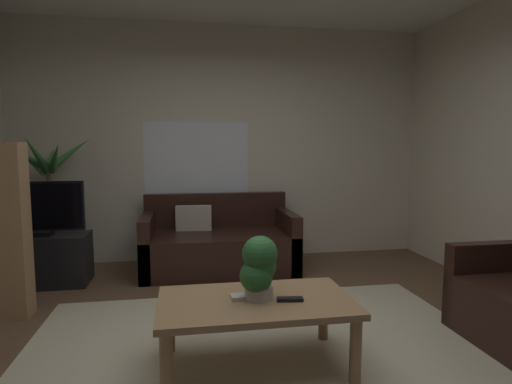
% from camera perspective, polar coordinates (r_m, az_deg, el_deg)
% --- Properties ---
extents(floor, '(4.90, 5.06, 0.02)m').
position_cam_1_polar(floor, '(2.98, 1.06, -21.36)').
color(floor, brown).
rests_on(floor, ground).
extents(rug, '(3.19, 2.78, 0.01)m').
position_cam_1_polar(rug, '(2.80, 1.90, -22.95)').
color(rug, beige).
rests_on(rug, ground).
extents(wall_back, '(5.02, 0.06, 2.81)m').
position_cam_1_polar(wall_back, '(5.18, -4.30, 6.54)').
color(wall_back, beige).
rests_on(wall_back, ground).
extents(window_pane, '(1.24, 0.01, 1.01)m').
position_cam_1_polar(window_pane, '(5.13, -8.00, 3.71)').
color(window_pane, white).
extents(couch_under_window, '(1.66, 0.90, 0.82)m').
position_cam_1_polar(couch_under_window, '(4.76, -5.09, -7.18)').
color(couch_under_window, black).
rests_on(couch_under_window, ground).
extents(coffee_table, '(1.19, 0.69, 0.43)m').
position_cam_1_polar(coffee_table, '(2.70, -0.02, -15.50)').
color(coffee_table, '#A87F56').
rests_on(coffee_table, ground).
extents(book_on_table_0, '(0.14, 0.10, 0.03)m').
position_cam_1_polar(book_on_table_0, '(2.69, -1.89, -13.95)').
color(book_on_table_0, beige).
rests_on(book_on_table_0, coffee_table).
extents(remote_on_table_0, '(0.17, 0.07, 0.02)m').
position_cam_1_polar(remote_on_table_0, '(2.66, 4.60, -14.25)').
color(remote_on_table_0, black).
rests_on(remote_on_table_0, coffee_table).
extents(potted_plant_on_table, '(0.24, 0.22, 0.40)m').
position_cam_1_polar(potted_plant_on_table, '(2.62, 0.38, -10.06)').
color(potted_plant_on_table, beige).
rests_on(potted_plant_on_table, coffee_table).
extents(tv_stand, '(0.90, 0.44, 0.50)m').
position_cam_1_polar(tv_stand, '(4.73, -27.00, -8.20)').
color(tv_stand, black).
rests_on(tv_stand, ground).
extents(tv, '(0.86, 0.16, 0.53)m').
position_cam_1_polar(tv, '(4.61, -27.40, -1.93)').
color(tv, black).
rests_on(tv, tv_stand).
extents(potted_palm_corner, '(0.89, 0.83, 1.51)m').
position_cam_1_polar(potted_palm_corner, '(5.06, -26.02, -1.74)').
color(potted_palm_corner, '#4C4C51').
rests_on(potted_palm_corner, ground).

